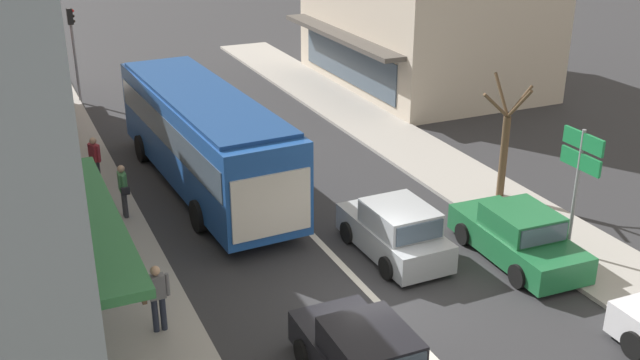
{
  "coord_description": "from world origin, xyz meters",
  "views": [
    {
      "loc": [
        -7.71,
        -13.74,
        9.74
      ],
      "look_at": [
        0.71,
        4.85,
        1.2
      ],
      "focal_mm": 42.0,
      "sensor_mm": 36.0,
      "label": 1
    }
  ],
  "objects_px": {
    "pedestrian_with_handbag_near": "(157,295)",
    "pedestrian_browsing_midblock": "(123,188)",
    "parked_sedan_kerb_second": "(518,237)",
    "directional_road_sign": "(580,163)",
    "traffic_light_downstreet": "(73,40)",
    "pedestrian_far_walker": "(95,158)",
    "street_tree_right": "(505,144)",
    "city_bus": "(203,133)",
    "hatchback_queue_gap_filler": "(395,232)"
  },
  "relations": [
    {
      "from": "parked_sedan_kerb_second",
      "to": "hatchback_queue_gap_filler",
      "type": "bearing_deg",
      "value": 151.84
    },
    {
      "from": "traffic_light_downstreet",
      "to": "parked_sedan_kerb_second",
      "type": "bearing_deg",
      "value": -66.48
    },
    {
      "from": "street_tree_right",
      "to": "pedestrian_browsing_midblock",
      "type": "relative_size",
      "value": 2.42
    },
    {
      "from": "pedestrian_browsing_midblock",
      "to": "traffic_light_downstreet",
      "type": "bearing_deg",
      "value": 87.83
    },
    {
      "from": "city_bus",
      "to": "pedestrian_far_walker",
      "type": "bearing_deg",
      "value": 157.06
    },
    {
      "from": "parked_sedan_kerb_second",
      "to": "traffic_light_downstreet",
      "type": "xyz_separation_m",
      "value": [
        -8.61,
        19.78,
        2.19
      ]
    },
    {
      "from": "pedestrian_browsing_midblock",
      "to": "parked_sedan_kerb_second",
      "type": "bearing_deg",
      "value": -36.4
    },
    {
      "from": "parked_sedan_kerb_second",
      "to": "pedestrian_with_handbag_near",
      "type": "bearing_deg",
      "value": 177.61
    },
    {
      "from": "hatchback_queue_gap_filler",
      "to": "directional_road_sign",
      "type": "bearing_deg",
      "value": -24.62
    },
    {
      "from": "pedestrian_with_handbag_near",
      "to": "street_tree_right",
      "type": "bearing_deg",
      "value": 14.66
    },
    {
      "from": "city_bus",
      "to": "hatchback_queue_gap_filler",
      "type": "distance_m",
      "value": 7.5
    },
    {
      "from": "city_bus",
      "to": "parked_sedan_kerb_second",
      "type": "xyz_separation_m",
      "value": [
        6.21,
        -8.16,
        -1.22
      ]
    },
    {
      "from": "directional_road_sign",
      "to": "pedestrian_browsing_midblock",
      "type": "height_order",
      "value": "directional_road_sign"
    },
    {
      "from": "traffic_light_downstreet",
      "to": "city_bus",
      "type": "bearing_deg",
      "value": -78.33
    },
    {
      "from": "pedestrian_browsing_midblock",
      "to": "hatchback_queue_gap_filler",
      "type": "bearing_deg",
      "value": -39.72
    },
    {
      "from": "directional_road_sign",
      "to": "street_tree_right",
      "type": "relative_size",
      "value": 0.91
    },
    {
      "from": "parked_sedan_kerb_second",
      "to": "street_tree_right",
      "type": "xyz_separation_m",
      "value": [
        2.03,
        3.43,
        1.17
      ]
    },
    {
      "from": "parked_sedan_kerb_second",
      "to": "directional_road_sign",
      "type": "xyz_separation_m",
      "value": [
        1.4,
        -0.42,
        2.04
      ]
    },
    {
      "from": "traffic_light_downstreet",
      "to": "pedestrian_with_handbag_near",
      "type": "height_order",
      "value": "traffic_light_downstreet"
    },
    {
      "from": "parked_sedan_kerb_second",
      "to": "directional_road_sign",
      "type": "height_order",
      "value": "directional_road_sign"
    },
    {
      "from": "traffic_light_downstreet",
      "to": "pedestrian_with_handbag_near",
      "type": "xyz_separation_m",
      "value": [
        -0.96,
        -19.38,
        -1.79
      ]
    },
    {
      "from": "hatchback_queue_gap_filler",
      "to": "pedestrian_far_walker",
      "type": "xyz_separation_m",
      "value": [
        -6.59,
        8.0,
        0.36
      ]
    },
    {
      "from": "street_tree_right",
      "to": "directional_road_sign",
      "type": "bearing_deg",
      "value": -99.41
    },
    {
      "from": "pedestrian_browsing_midblock",
      "to": "pedestrian_far_walker",
      "type": "distance_m",
      "value": 2.85
    },
    {
      "from": "pedestrian_with_handbag_near",
      "to": "pedestrian_far_walker",
      "type": "height_order",
      "value": "same"
    },
    {
      "from": "hatchback_queue_gap_filler",
      "to": "traffic_light_downstreet",
      "type": "relative_size",
      "value": 0.89
    },
    {
      "from": "pedestrian_browsing_midblock",
      "to": "pedestrian_far_walker",
      "type": "bearing_deg",
      "value": 97.4
    },
    {
      "from": "parked_sedan_kerb_second",
      "to": "street_tree_right",
      "type": "bearing_deg",
      "value": 59.35
    },
    {
      "from": "pedestrian_far_walker",
      "to": "directional_road_sign",
      "type": "bearing_deg",
      "value": -42.5
    },
    {
      "from": "parked_sedan_kerb_second",
      "to": "directional_road_sign",
      "type": "distance_m",
      "value": 2.51
    },
    {
      "from": "hatchback_queue_gap_filler",
      "to": "street_tree_right",
      "type": "distance_m",
      "value": 5.38
    },
    {
      "from": "pedestrian_with_handbag_near",
      "to": "parked_sedan_kerb_second",
      "type": "bearing_deg",
      "value": -2.39
    },
    {
      "from": "parked_sedan_kerb_second",
      "to": "street_tree_right",
      "type": "distance_m",
      "value": 4.16
    },
    {
      "from": "city_bus",
      "to": "directional_road_sign",
      "type": "xyz_separation_m",
      "value": [
        7.61,
        -8.58,
        0.82
      ]
    },
    {
      "from": "pedestrian_with_handbag_near",
      "to": "pedestrian_far_walker",
      "type": "xyz_separation_m",
      "value": [
        0.1,
        9.14,
        -0.0
      ]
    },
    {
      "from": "city_bus",
      "to": "parked_sedan_kerb_second",
      "type": "distance_m",
      "value": 10.32
    },
    {
      "from": "city_bus",
      "to": "hatchback_queue_gap_filler",
      "type": "xyz_separation_m",
      "value": [
        3.33,
        -6.62,
        -1.17
      ]
    },
    {
      "from": "city_bus",
      "to": "street_tree_right",
      "type": "distance_m",
      "value": 9.5
    },
    {
      "from": "hatchback_queue_gap_filler",
      "to": "pedestrian_browsing_midblock",
      "type": "relative_size",
      "value": 2.28
    },
    {
      "from": "city_bus",
      "to": "hatchback_queue_gap_filler",
      "type": "relative_size",
      "value": 2.95
    },
    {
      "from": "pedestrian_far_walker",
      "to": "street_tree_right",
      "type": "bearing_deg",
      "value": -27.95
    },
    {
      "from": "traffic_light_downstreet",
      "to": "pedestrian_browsing_midblock",
      "type": "relative_size",
      "value": 2.58
    },
    {
      "from": "parked_sedan_kerb_second",
      "to": "traffic_light_downstreet",
      "type": "relative_size",
      "value": 1.01
    },
    {
      "from": "directional_road_sign",
      "to": "pedestrian_with_handbag_near",
      "type": "height_order",
      "value": "directional_road_sign"
    },
    {
      "from": "parked_sedan_kerb_second",
      "to": "directional_road_sign",
      "type": "bearing_deg",
      "value": -16.65
    },
    {
      "from": "pedestrian_with_handbag_near",
      "to": "pedestrian_browsing_midblock",
      "type": "height_order",
      "value": "same"
    },
    {
      "from": "pedestrian_with_handbag_near",
      "to": "pedestrian_browsing_midblock",
      "type": "bearing_deg",
      "value": 85.8
    },
    {
      "from": "parked_sedan_kerb_second",
      "to": "pedestrian_far_walker",
      "type": "bearing_deg",
      "value": 134.79
    },
    {
      "from": "city_bus",
      "to": "pedestrian_browsing_midblock",
      "type": "relative_size",
      "value": 6.73
    },
    {
      "from": "pedestrian_with_handbag_near",
      "to": "pedestrian_browsing_midblock",
      "type": "relative_size",
      "value": 1.0
    }
  ]
}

